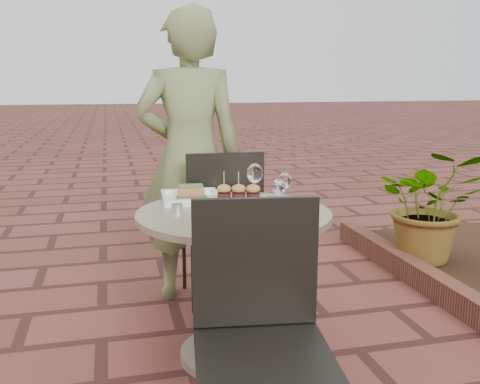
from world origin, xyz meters
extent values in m
plane|color=brown|center=(0.00, 0.00, 0.00)|extent=(60.00, 60.00, 0.00)
cylinder|color=gray|center=(0.21, 0.09, 0.02)|extent=(0.52, 0.52, 0.04)
cylinder|color=gray|center=(0.21, 0.09, 0.35)|extent=(0.08, 0.08, 0.70)
cylinder|color=tan|center=(0.21, 0.09, 0.71)|extent=(0.90, 0.90, 0.03)
cube|color=black|center=(0.29, 0.83, 0.45)|extent=(0.44, 0.44, 0.03)
cube|color=black|center=(0.29, 0.63, 0.70)|extent=(0.44, 0.03, 0.46)
cylinder|color=black|center=(0.48, 1.02, 0.22)|extent=(0.02, 0.02, 0.44)
cylinder|color=black|center=(0.10, 1.02, 0.22)|extent=(0.02, 0.02, 0.44)
cylinder|color=black|center=(0.48, 0.64, 0.22)|extent=(0.02, 0.02, 0.44)
cylinder|color=black|center=(0.10, 0.64, 0.22)|extent=(0.02, 0.02, 0.44)
cube|color=black|center=(0.12, -0.72, 0.45)|extent=(0.49, 0.49, 0.03)
cube|color=black|center=(0.15, -0.53, 0.70)|extent=(0.44, 0.09, 0.46)
imported|color=olive|center=(0.14, 0.91, 0.87)|extent=(0.68, 0.49, 1.74)
cube|color=white|center=(0.06, 0.37, 0.74)|extent=(0.30, 0.30, 0.01)
cube|color=#C36A44|center=(0.06, 0.37, 0.78)|extent=(0.13, 0.08, 0.04)
cube|color=#4F5D2A|center=(0.06, 0.37, 0.80)|extent=(0.12, 0.08, 0.01)
cube|color=white|center=(0.26, 0.17, 0.74)|extent=(0.32, 0.32, 0.01)
cube|color=white|center=(0.18, -0.11, 0.74)|extent=(0.36, 0.36, 0.01)
ellipsoid|color=#E05C76|center=(0.14, -0.18, 0.75)|extent=(0.05, 0.04, 0.02)
cylinder|color=white|center=(0.42, 0.07, 0.73)|extent=(0.05, 0.05, 0.00)
cylinder|color=white|center=(0.42, 0.07, 0.77)|extent=(0.01, 0.01, 0.07)
ellipsoid|color=white|center=(0.42, 0.07, 0.84)|extent=(0.06, 0.06, 0.08)
cylinder|color=white|center=(0.42, 0.07, 0.83)|extent=(0.05, 0.05, 0.03)
cylinder|color=white|center=(0.37, 0.29, 0.73)|extent=(0.07, 0.07, 0.00)
cylinder|color=white|center=(0.37, 0.29, 0.78)|extent=(0.01, 0.01, 0.08)
ellipsoid|color=white|center=(0.37, 0.29, 0.87)|extent=(0.08, 0.08, 0.10)
cylinder|color=white|center=(0.49, 0.19, 0.73)|extent=(0.05, 0.05, 0.00)
cylinder|color=white|center=(0.49, 0.19, 0.77)|extent=(0.01, 0.01, 0.07)
ellipsoid|color=white|center=(0.49, 0.19, 0.84)|extent=(0.07, 0.07, 0.08)
cylinder|color=silver|center=(-0.04, 0.13, 0.75)|extent=(0.06, 0.06, 0.04)
cube|color=brown|center=(1.60, 0.30, 0.07)|extent=(0.12, 3.00, 0.15)
imported|color=#33662D|center=(1.85, 0.99, 0.46)|extent=(0.93, 0.88, 0.81)
camera|label=1|loc=(-0.33, -2.24, 1.32)|focal=40.00mm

